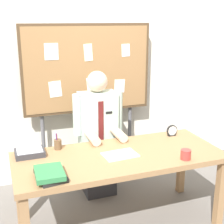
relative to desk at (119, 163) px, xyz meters
The scene contains 11 objects.
ground_plane 0.65m from the desk, ahead, with size 12.00×12.00×0.00m, color slate.
back_wall 1.39m from the desk, 90.00° to the left, with size 6.40×0.08×2.70m, color silver.
desk is the anchor object (origin of this frame).
person 0.64m from the desk, 90.00° to the left, with size 0.55×0.56×1.40m.
bulletin_board 1.22m from the desk, 90.01° to the left, with size 1.49×0.09×1.87m.
book_stack 0.72m from the desk, 160.34° to the right, with size 0.24×0.31×0.07m.
open_notebook 0.09m from the desk, 91.10° to the right, with size 0.30×0.20×0.01m, color #F4EFCC.
desk_clock 0.76m from the desk, 20.77° to the left, with size 0.12×0.04×0.12m.
coffee_mug 0.60m from the desk, 29.80° to the right, with size 0.09×0.09×0.09m, color #B23833.
pen_holder 0.61m from the desk, 147.81° to the left, with size 0.07×0.07×0.16m.
paper_tray 0.82m from the desk, 161.38° to the left, with size 0.26×0.20×0.06m.
Camera 1 is at (-0.98, -2.51, 1.92)m, focal length 51.43 mm.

